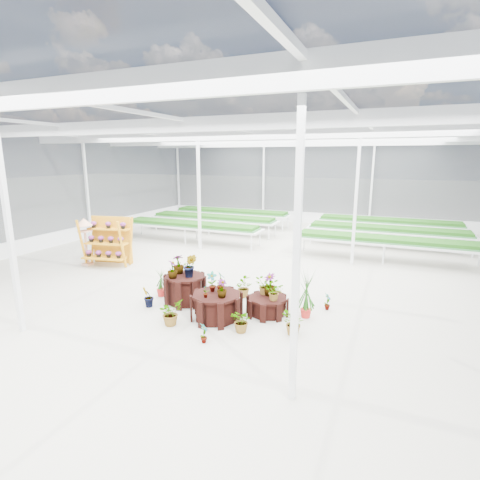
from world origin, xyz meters
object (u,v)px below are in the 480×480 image
at_px(shelf_rack, 107,242).
at_px(bird_table, 86,242).
at_px(plinth_mid, 217,307).
at_px(plinth_low, 267,306).
at_px(plinth_tall, 185,289).

relative_size(shelf_rack, bird_table, 1.01).
xyz_separation_m(plinth_mid, bird_table, (-6.13, 2.27, 0.52)).
xyz_separation_m(plinth_low, bird_table, (-7.13, 1.57, 0.61)).
height_order(plinth_tall, plinth_mid, plinth_tall).
bearing_deg(plinth_tall, plinth_mid, -26.57).
bearing_deg(plinth_low, plinth_mid, -145.01).
distance_m(plinth_mid, bird_table, 6.56).
bearing_deg(shelf_rack, plinth_low, -27.07).
relative_size(plinth_tall, shelf_rack, 0.64).
height_order(shelf_rack, bird_table, shelf_rack).
xyz_separation_m(shelf_rack, bird_table, (-0.68, -0.27, -0.00)).
distance_m(plinth_tall, plinth_low, 2.21).
distance_m(shelf_rack, bird_table, 0.73).
xyz_separation_m(plinth_tall, bird_table, (-4.93, 1.67, 0.47)).
distance_m(plinth_mid, plinth_low, 1.22).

